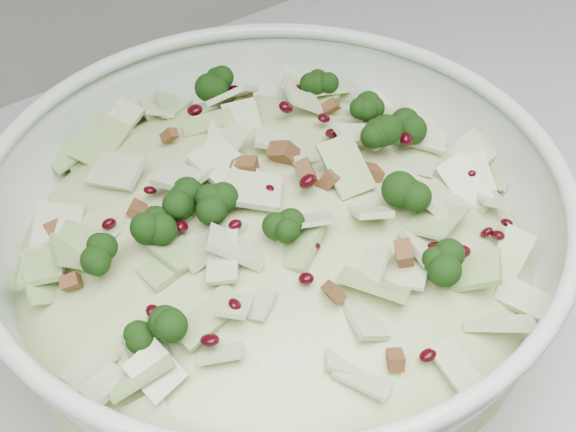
# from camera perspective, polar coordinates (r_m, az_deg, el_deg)

# --- Properties ---
(mixing_bowl) EXTENTS (0.46, 0.46, 0.14)m
(mixing_bowl) POSITION_cam_1_polar(r_m,az_deg,el_deg) (0.52, -0.96, -3.12)
(mixing_bowl) COLOR silver
(mixing_bowl) RESTS_ON counter
(salad) EXTENTS (0.46, 0.46, 0.14)m
(salad) POSITION_cam_1_polar(r_m,az_deg,el_deg) (0.50, -0.99, -1.30)
(salad) COLOR #A8B77D
(salad) RESTS_ON mixing_bowl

